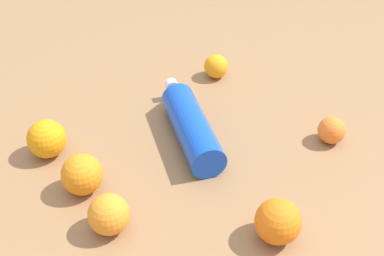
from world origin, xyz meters
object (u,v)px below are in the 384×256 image
(water_bottle, at_px, (189,122))
(orange_1, at_px, (216,66))
(orange_4, at_px, (278,221))
(orange_5, at_px, (332,130))
(orange_0, at_px, (82,174))
(orange_3, at_px, (47,139))
(orange_2, at_px, (109,214))

(water_bottle, bearing_deg, orange_1, -31.68)
(orange_4, xyz_separation_m, orange_5, (-0.21, 0.24, -0.01))
(orange_0, distance_m, orange_3, 0.14)
(orange_1, relative_size, orange_5, 1.03)
(water_bottle, xyz_separation_m, orange_5, (0.12, 0.29, -0.01))
(orange_0, height_order, orange_2, orange_0)
(orange_1, bearing_deg, orange_3, -69.27)
(orange_2, bearing_deg, water_bottle, 133.06)
(water_bottle, height_order, orange_2, orange_2)
(orange_0, bearing_deg, orange_4, 52.03)
(orange_4, bearing_deg, orange_0, -127.97)
(orange_2, relative_size, orange_4, 0.92)
(orange_2, bearing_deg, orange_3, -162.73)
(orange_0, bearing_deg, orange_5, 86.90)
(water_bottle, relative_size, orange_2, 4.13)
(orange_0, height_order, orange_1, orange_0)
(orange_2, height_order, orange_5, orange_2)
(orange_3, xyz_separation_m, orange_4, (0.37, 0.36, 0.00))
(orange_0, distance_m, orange_1, 0.51)
(orange_1, xyz_separation_m, orange_5, (0.34, 0.14, -0.00))
(orange_2, xyz_separation_m, orange_3, (-0.25, -0.08, 0.00))
(orange_4, relative_size, orange_5, 1.37)
(orange_2, height_order, orange_3, orange_3)
(orange_0, xyz_separation_m, orange_3, (-0.14, -0.05, 0.00))
(water_bottle, height_order, orange_0, orange_0)
(orange_0, xyz_separation_m, orange_2, (0.12, 0.03, -0.00))
(orange_3, height_order, orange_4, same)
(orange_2, height_order, orange_4, orange_4)
(orange_1, xyz_separation_m, orange_2, (0.43, -0.38, 0.01))
(orange_2, bearing_deg, orange_5, 99.74)
(water_bottle, height_order, orange_4, orange_4)
(orange_3, relative_size, orange_4, 0.99)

